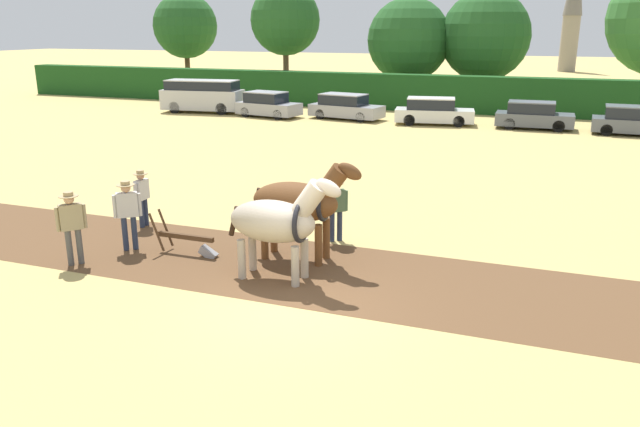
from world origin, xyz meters
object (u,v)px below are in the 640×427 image
at_px(draft_horse_lead_right, 300,202).
at_px(plow, 191,242).
at_px(tree_center_left, 409,40).
at_px(farmer_onlooker_left, 72,222).
at_px(parked_car_left, 268,105).
at_px(parked_car_center_right, 533,116).
at_px(farmer_onlooker_right, 142,194).
at_px(parked_car_center_left, 345,107).
at_px(farmer_at_plow, 128,209).
at_px(tree_left, 285,20).
at_px(parked_van, 202,96).
at_px(parked_car_right, 631,121).
at_px(church_spire, 573,6).
at_px(tree_far_left, 185,26).
at_px(tree_center, 485,36).
at_px(farmer_beside_team, 336,205).
at_px(parked_car_center, 433,112).
at_px(draft_horse_lead_left, 277,221).

height_order(draft_horse_lead_right, plow, draft_horse_lead_right).
distance_m(tree_center_left, farmer_onlooker_left, 35.86).
xyz_separation_m(parked_car_left, parked_car_center_right, (15.79, 0.85, -0.02)).
distance_m(farmer_onlooker_right, parked_car_left, 22.51).
xyz_separation_m(parked_car_left, parked_car_center_left, (4.86, 0.76, -0.01)).
xyz_separation_m(farmer_at_plow, farmer_onlooker_left, (-0.59, -1.31, -0.01)).
height_order(tree_left, parked_van, tree_left).
bearing_deg(parked_car_center_left, draft_horse_lead_right, -64.30).
bearing_deg(parked_car_right, plow, -114.67).
bearing_deg(parked_car_center_left, church_spire, 85.60).
xyz_separation_m(tree_far_left, tree_center, (25.59, -1.06, -0.70)).
xyz_separation_m(draft_horse_lead_right, parked_car_center_left, (-6.63, 23.19, -0.72)).
bearing_deg(tree_center, tree_far_left, 177.63).
bearing_deg(church_spire, tree_center, -98.59).
bearing_deg(parked_car_center_right, draft_horse_lead_right, -101.62).
height_order(farmer_beside_team, parked_van, parked_van).
bearing_deg(church_spire, parked_car_center_left, -104.15).
height_order(draft_horse_lead_right, farmer_beside_team, draft_horse_lead_right).
distance_m(church_spire, draft_horse_lead_right, 73.80).
relative_size(tree_left, church_spire, 0.58).
bearing_deg(parked_car_right, parked_van, -177.72).
height_order(tree_left, parked_car_right, tree_left).
xyz_separation_m(tree_center, church_spire, (5.88, 38.89, 3.04)).
bearing_deg(parked_car_left, farmer_at_plow, -63.20).
bearing_deg(parked_car_center, church_spire, 72.04).
relative_size(tree_center_left, parked_car_right, 1.90).
relative_size(draft_horse_lead_left, parked_car_center, 0.58).
height_order(tree_center, farmer_at_plow, tree_center).
height_order(tree_left, farmer_onlooker_left, tree_left).
xyz_separation_m(tree_left, parked_car_center, (13.69, -10.07, -5.18)).
bearing_deg(parked_van, parked_car_left, -11.94).
xyz_separation_m(plow, farmer_onlooker_right, (-2.49, 1.52, 0.61)).
xyz_separation_m(tree_center_left, farmer_onlooker_right, (0.10, -32.64, -3.56)).
height_order(farmer_at_plow, parked_car_center_left, farmer_at_plow).
bearing_deg(plow, draft_horse_lead_left, -13.87).
bearing_deg(farmer_at_plow, farmer_onlooker_right, 167.35).
xyz_separation_m(farmer_onlooker_left, parked_car_center, (3.66, 25.14, -0.32)).
bearing_deg(farmer_beside_team, farmer_onlooker_right, -120.34).
xyz_separation_m(draft_horse_lead_right, farmer_onlooker_right, (-5.13, 0.83, -0.51)).
height_order(parked_van, parked_car_center, parked_van).
distance_m(tree_center_left, draft_horse_lead_left, 35.31).
bearing_deg(parked_car_center_left, parked_car_center, 6.89).
bearing_deg(parked_car_right, parked_car_center_left, -178.91).
relative_size(draft_horse_lead_right, farmer_at_plow, 1.60).
bearing_deg(parked_car_left, parked_car_center_right, 12.70).
bearing_deg(tree_center_left, farmer_beside_team, -80.05).
bearing_deg(farmer_at_plow, farmer_beside_team, 79.36).
relative_size(tree_left, parked_car_right, 2.17).
bearing_deg(tree_center, parked_car_center, -96.53).
relative_size(tree_center_left, tree_center, 0.94).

